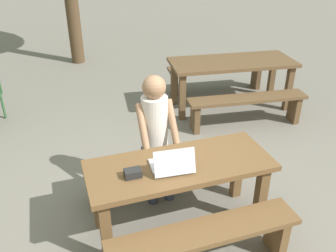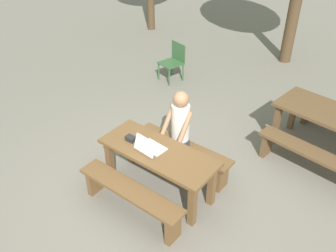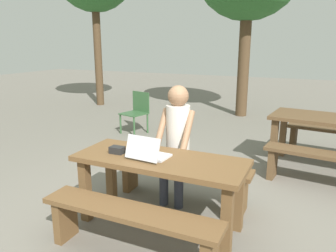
# 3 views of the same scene
# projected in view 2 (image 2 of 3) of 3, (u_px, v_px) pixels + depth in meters

# --- Properties ---
(ground_plane) EXTENTS (30.00, 30.00, 0.00)m
(ground_plane) POSITION_uv_depth(u_px,v_px,m) (159.00, 189.00, 5.20)
(ground_plane) COLOR slate
(picnic_table_front) EXTENTS (1.65, 0.65, 0.71)m
(picnic_table_front) POSITION_uv_depth(u_px,v_px,m) (158.00, 158.00, 4.87)
(picnic_table_front) COLOR brown
(picnic_table_front) RESTS_ON ground
(bench_near) EXTENTS (1.58, 0.30, 0.45)m
(bench_near) POSITION_uv_depth(u_px,v_px,m) (130.00, 195.00, 4.64)
(bench_near) COLOR brown
(bench_near) RESTS_ON ground
(bench_far) EXTENTS (1.58, 0.30, 0.45)m
(bench_far) POSITION_uv_depth(u_px,v_px,m) (183.00, 151.00, 5.39)
(bench_far) COLOR brown
(bench_far) RESTS_ON ground
(laptop) EXTENTS (0.37, 0.33, 0.23)m
(laptop) POSITION_uv_depth(u_px,v_px,m) (150.00, 147.00, 4.78)
(laptop) COLOR silver
(laptop) RESTS_ON picnic_table_front
(small_pouch) EXTENTS (0.14, 0.09, 0.07)m
(small_pouch) POSITION_uv_depth(u_px,v_px,m) (131.00, 139.00, 4.97)
(small_pouch) COLOR black
(small_pouch) RESTS_ON picnic_table_front
(person_seated) EXTENTS (0.37, 0.39, 1.33)m
(person_seated) POSITION_uv_depth(u_px,v_px,m) (179.00, 127.00, 5.14)
(person_seated) COLOR #333847
(person_seated) RESTS_ON ground
(plastic_chair) EXTENTS (0.54, 0.54, 0.82)m
(plastic_chair) POSITION_uv_depth(u_px,v_px,m) (174.00, 61.00, 7.83)
(plastic_chair) COLOR #335933
(plastic_chair) RESTS_ON ground
(bench_mid_south) EXTENTS (1.74, 0.51, 0.46)m
(bench_mid_south) POSITION_uv_depth(u_px,v_px,m) (313.00, 159.00, 5.23)
(bench_mid_south) COLOR brown
(bench_mid_south) RESTS_ON ground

